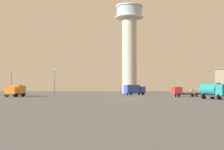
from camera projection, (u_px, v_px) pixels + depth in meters
name	position (u px, v px, depth m)	size (l,w,h in m)	color
ground_plane	(126.00, 99.00, 54.36)	(400.00, 400.00, 0.00)	#545456
control_tower	(129.00, 41.00, 131.71)	(12.32, 12.32, 43.07)	#B2AD9E
truck_fuel_tanker_black	(19.00, 90.00, 89.09)	(5.69, 7.12, 2.99)	#38383D
truck_box_orange	(16.00, 90.00, 70.83)	(3.31, 7.11, 2.71)	#38383D
truck_flatbed_red	(182.00, 92.00, 70.65)	(7.38, 4.22, 2.37)	#38383D
truck_fuel_tanker_teal	(215.00, 90.00, 54.01)	(4.76, 6.31, 2.99)	#38383D
truck_box_blue	(134.00, 89.00, 92.64)	(7.01, 5.60, 3.17)	#38383D
light_post_west	(11.00, 80.00, 109.82)	(0.44, 0.44, 8.75)	#38383D
light_post_north	(55.00, 79.00, 97.84)	(0.44, 0.44, 8.52)	#38383D
traffic_cone_near_left	(174.00, 96.00, 63.94)	(0.36, 0.36, 0.71)	black
traffic_cone_near_right	(218.00, 96.00, 64.21)	(0.36, 0.36, 0.71)	black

